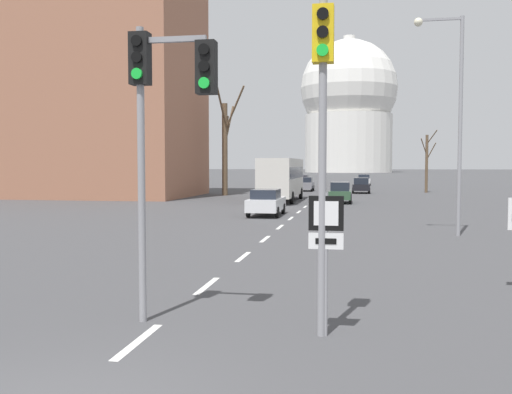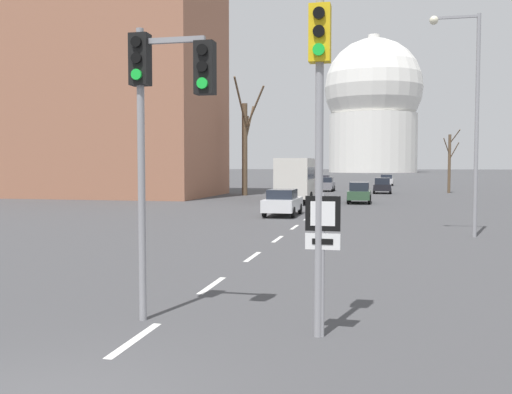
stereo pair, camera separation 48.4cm
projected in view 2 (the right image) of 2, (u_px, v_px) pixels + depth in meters
lane_stripe_0 at (135, 340)px, 9.69m from camera, size 0.16×2.00×0.01m
lane_stripe_1 at (212, 285)px, 14.07m from camera, size 0.16×2.00×0.01m
lane_stripe_2 at (253, 257)px, 18.46m from camera, size 0.16×2.00×0.01m
lane_stripe_3 at (278, 239)px, 22.85m from camera, size 0.16×2.00×0.01m
lane_stripe_4 at (295, 227)px, 27.23m from camera, size 0.16×2.00×0.01m
lane_stripe_5 at (307, 219)px, 31.62m from camera, size 0.16×2.00×0.01m
lane_stripe_6 at (316, 212)px, 36.00m from camera, size 0.16×2.00×0.01m
lane_stripe_7 at (323, 207)px, 40.39m from camera, size 0.16×2.00×0.01m
lane_stripe_8 at (329, 203)px, 44.77m from camera, size 0.16×2.00×0.01m
lane_stripe_9 at (334, 199)px, 49.16m from camera, size 0.16×2.00×0.01m
lane_stripe_10 at (338, 197)px, 53.55m from camera, size 0.16×2.00×0.01m
traffic_signal_near_right at (319, 105)px, 9.65m from camera, size 0.36×0.34×5.76m
traffic_signal_centre_tall at (162, 100)px, 10.60m from camera, size 1.63×0.34×5.52m
route_sign_post at (323, 239)px, 9.75m from camera, size 0.60×0.08×2.49m
street_lamp_right at (469, 103)px, 23.26m from camera, size 2.01×0.36×9.09m
sedan_near_left at (283, 202)px, 33.38m from camera, size 1.83×4.43×1.56m
sedan_near_right at (324, 181)px, 78.07m from camera, size 1.93×4.33×1.58m
sedan_mid_centre at (382, 186)px, 59.76m from camera, size 1.85×3.89×1.63m
sedan_far_left at (359, 193)px, 44.27m from camera, size 1.75×3.95×1.65m
sedan_far_right at (386, 180)px, 83.19m from camera, size 1.92×4.46×1.60m
sedan_distant_centre at (327, 184)px, 64.69m from camera, size 1.70×4.05×1.60m
city_bus at (301, 176)px, 46.48m from camera, size 2.66×10.80×3.48m
bare_tree_left_near at (245, 143)px, 55.59m from camera, size 2.75×6.35×11.12m
bare_tree_right_near at (450, 162)px, 60.34m from camera, size 1.70×1.19×6.70m
capitol_dome at (373, 106)px, 229.89m from camera, size 39.05×39.05×55.16m
apartment_block_left at (119, 54)px, 54.60m from camera, size 18.00×14.00×27.16m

